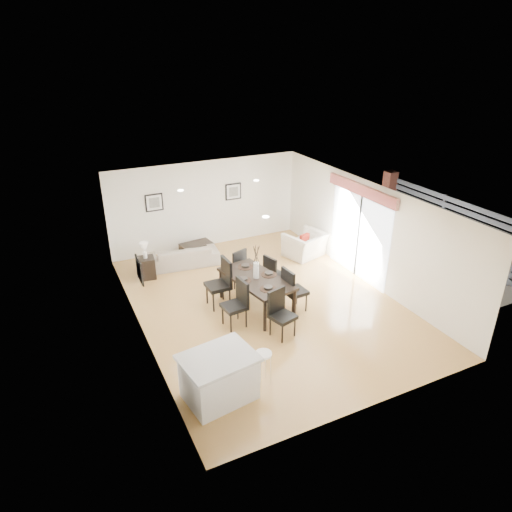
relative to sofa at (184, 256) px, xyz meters
name	(u,v)px	position (x,y,z in m)	size (l,w,h in m)	color
ground	(264,303)	(1.14, -2.91, -0.29)	(8.00, 8.00, 0.00)	tan
wall_back	(206,204)	(1.14, 1.09, 1.06)	(6.00, 0.04, 2.70)	white
wall_front	(375,345)	(1.14, -6.91, 1.06)	(6.00, 0.04, 2.70)	white
wall_left	(137,279)	(-1.86, -2.91, 1.06)	(0.04, 8.00, 2.70)	white
wall_right	(367,232)	(4.14, -2.91, 1.06)	(0.04, 8.00, 2.70)	white
ceiling	(265,198)	(1.14, -2.91, 2.41)	(6.00, 8.00, 0.02)	white
sofa	(184,256)	(0.00, 0.00, 0.00)	(1.98, 0.78, 0.58)	#9F9080
armchair	(305,245)	(3.48, -0.98, 0.08)	(1.13, 0.99, 0.73)	white
courtyard_plant_a	(456,260)	(6.77, -3.68, 0.05)	(0.61, 0.52, 0.67)	#315122
courtyard_plant_b	(414,236)	(7.04, -1.76, 0.02)	(0.34, 0.34, 0.61)	#315122
dining_table	(256,281)	(0.86, -3.02, 0.45)	(1.31, 2.11, 0.82)	black
dining_chair_wnear	(238,301)	(0.17, -3.50, 0.33)	(0.54, 0.54, 1.11)	black
dining_chair_wfar	(222,280)	(0.18, -2.52, 0.39)	(0.55, 0.55, 1.21)	black
dining_chair_enear	(292,288)	(1.55, -3.52, 0.34)	(0.54, 0.54, 1.12)	black
dining_chair_efar	(273,273)	(1.56, -2.55, 0.29)	(0.57, 0.57, 1.03)	black
dining_chair_head	(280,310)	(0.84, -4.24, 0.31)	(0.60, 0.60, 1.08)	black
dining_chair_foot	(237,266)	(0.89, -1.79, 0.29)	(0.60, 0.60, 1.04)	black
vase	(256,265)	(0.86, -3.02, 0.87)	(1.06, 1.62, 0.82)	white
coffee_table	(197,249)	(0.57, 0.53, -0.10)	(0.93, 0.56, 0.37)	black
side_table	(147,268)	(-1.14, -0.30, 0.01)	(0.44, 0.44, 0.59)	black
table_lamp	(144,248)	(-1.14, -0.30, 0.59)	(0.23, 0.23, 0.45)	white
cushion	(304,240)	(3.38, -1.09, 0.30)	(0.34, 0.11, 0.34)	maroon
kitchen_island	(219,377)	(-1.09, -5.52, 0.16)	(1.41, 1.16, 0.89)	white
bar_stool	(263,357)	(-0.20, -5.52, 0.30)	(0.31, 0.31, 0.69)	white
framed_print_back_left	(154,203)	(-0.46, 1.06, 1.36)	(0.52, 0.04, 0.52)	black
framed_print_back_right	(233,192)	(2.04, 1.06, 1.36)	(0.52, 0.04, 0.52)	black
framed_print_left_wall	(139,270)	(-1.83, -3.11, 1.36)	(0.04, 0.52, 0.52)	black
sliding_door	(360,218)	(4.10, -2.61, 1.38)	(0.12, 2.70, 2.57)	white
courtyard	(430,219)	(7.31, -2.04, 0.63)	(6.00, 6.00, 2.00)	gray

